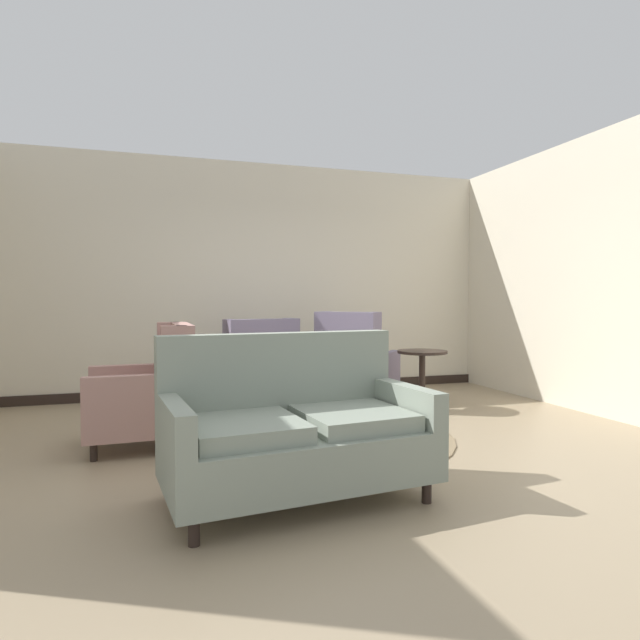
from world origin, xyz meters
The scene contains 12 objects.
ground centered at (0.00, 0.00, 0.00)m, with size 8.99×8.99×0.00m, color #9E896B.
wall_back centered at (0.00, 2.67, 1.51)m, with size 6.58×0.08×3.02m, color beige.
wall_right centered at (3.21, 0.80, 1.51)m, with size 0.08×3.73×3.02m, color beige.
baseboard_back centered at (0.00, 2.61, 0.06)m, with size 6.42×0.03×0.12m, color black.
area_rug centered at (0.00, 0.30, 0.01)m, with size 2.60×2.60×0.01m, color #847051.
coffee_table centered at (0.21, 0.43, 0.39)m, with size 0.81×0.81×0.48m.
porcelain_vase centered at (0.26, 0.39, 0.64)m, with size 0.19×0.19×0.36m.
settee centered at (-0.48, -1.09, 0.42)m, with size 1.68×1.01×1.01m.
armchair_foreground_right centered at (0.96, 1.58, 0.45)m, with size 1.17×1.17×1.10m.
armchair_far_left centered at (-1.35, 0.43, 0.43)m, with size 0.86×0.84×1.03m.
armchair_beside_settee centered at (-0.19, 1.86, 0.43)m, with size 1.02×1.02×1.02m.
side_table centered at (1.57, 1.08, 0.40)m, with size 0.56×0.56×0.66m.
Camera 1 is at (-1.31, -4.25, 1.23)m, focal length 29.74 mm.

